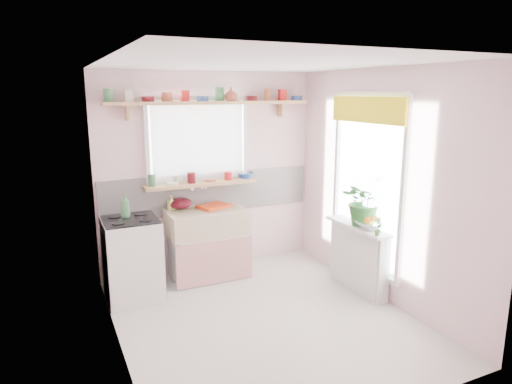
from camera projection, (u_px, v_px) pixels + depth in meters
name	position (u px, v px, depth m)	size (l,w,h in m)	color
room	(283.00, 168.00, 5.35)	(3.20, 3.20, 3.20)	beige
sink_unit	(207.00, 243.00, 5.60)	(0.95, 0.65, 1.11)	white
cooker	(132.00, 259.00, 4.99)	(0.58, 0.58, 0.93)	white
radiator_ledge	(358.00, 256.00, 5.24)	(0.22, 0.95, 0.78)	white
windowsill	(201.00, 184.00, 5.61)	(1.40, 0.22, 0.04)	tan
pine_shelf	(211.00, 103.00, 5.46)	(2.52, 0.24, 0.04)	tan
shelf_crockery	(208.00, 96.00, 5.42)	(2.47, 0.11, 0.12)	#3F7F4C
sill_crockery	(197.00, 178.00, 5.58)	(1.35, 0.11, 0.12)	#3F7F4C
dish_tray	(214.00, 206.00, 5.62)	(0.36, 0.27, 0.04)	red
colander	(180.00, 203.00, 5.57)	(0.29, 0.29, 0.13)	#510D1A
jade_plant	(364.00, 201.00, 5.11)	(0.51, 0.44, 0.56)	#245B24
fruit_bowl	(372.00, 225.00, 5.02)	(0.32, 0.32, 0.08)	white
herb_pot	(377.00, 226.00, 4.75)	(0.11, 0.07, 0.21)	#356B2A
soap_bottle_sink	(172.00, 202.00, 5.52)	(0.08, 0.08, 0.18)	#E0F56D
sill_cup	(177.00, 179.00, 5.53)	(0.13, 0.13, 0.10)	beige
sill_bowl	(245.00, 175.00, 5.91)	(0.21, 0.21, 0.07)	#3266A5
shelf_vase	(231.00, 94.00, 5.48)	(0.16, 0.16, 0.16)	#9B482F
cooker_bottle	(125.00, 205.00, 4.94)	(0.10, 0.10, 0.26)	#41824F
fruit	(372.00, 219.00, 5.01)	(0.20, 0.14, 0.10)	orange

